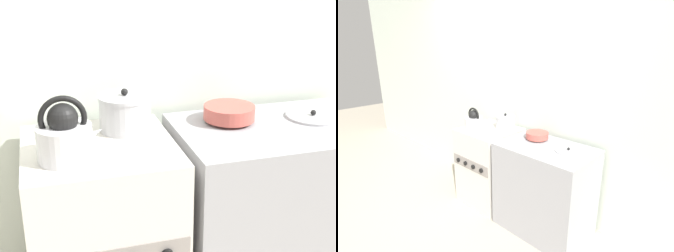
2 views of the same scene
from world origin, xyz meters
The scene contains 7 objects.
wall_back centered at (0.00, 0.62, 1.25)m, with size 7.00×0.06×2.50m.
stove centered at (0.00, 0.28, 0.42)m, with size 0.56×0.58×0.85m.
counter centered at (0.74, 0.28, 0.42)m, with size 0.84×0.55×0.85m.
kettle centered at (-0.12, 0.18, 0.93)m, with size 0.23×0.19×0.23m.
cooking_pot centered at (0.13, 0.40, 0.92)m, with size 0.21×0.21×0.17m.
enamel_bowl centered at (0.56, 0.37, 0.89)m, with size 0.21×0.21×0.07m.
loose_pot_lid centered at (0.93, 0.32, 0.85)m, with size 0.23×0.23×0.03m.
Camera 1 is at (-0.19, -1.32, 1.53)m, focal length 50.00 mm.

